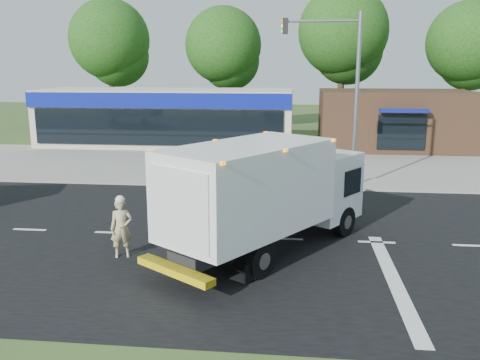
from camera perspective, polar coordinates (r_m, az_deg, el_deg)
The scene contains 11 objects.
ground at distance 17.16m, azimuth 5.08°, elevation -6.65°, with size 120.00×120.00×0.00m, color #385123.
road_asphalt at distance 17.16m, azimuth 5.08°, elevation -6.63°, with size 60.00×14.00×0.02m, color black.
sidewalk at distance 25.03m, azimuth 5.50°, elevation -0.28°, with size 60.00×2.40×0.12m, color gray.
parking_apron at distance 30.72m, azimuth 5.66°, elevation 2.06°, with size 60.00×9.00×0.02m, color gray.
lane_markings at distance 15.92m, azimuth 9.89°, elevation -8.30°, with size 55.20×7.00×0.01m.
ems_box_truck at distance 15.37m, azimuth 3.00°, elevation -1.04°, with size 6.53×7.89×3.51m.
emergency_worker at distance 15.70m, azimuth -13.17°, elevation -5.17°, with size 0.77×0.63×1.93m.
retail_strip_mall at distance 37.46m, azimuth -8.16°, elevation 7.02°, with size 18.00×6.20×4.00m.
brown_storefront at distance 36.97m, azimuth 16.83°, elevation 6.51°, with size 10.00×6.70×4.00m.
traffic_signal_pole at distance 23.89m, azimuth 11.48°, elevation 10.69°, with size 3.51×0.25×8.00m.
background_trees at distance 44.39m, azimuth 4.98°, elevation 14.92°, with size 36.77×7.39×12.10m.
Camera 1 is at (0.25, -16.18, 5.69)m, focal length 38.00 mm.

